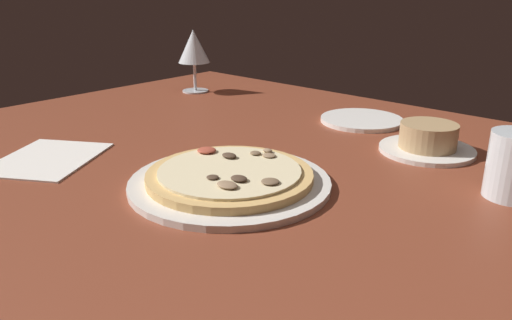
# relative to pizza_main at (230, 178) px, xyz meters

# --- Properties ---
(dining_table) EXTENTS (1.50, 1.10, 0.04)m
(dining_table) POSITION_rel_pizza_main_xyz_m (0.02, 0.09, -0.03)
(dining_table) COLOR brown
(dining_table) RESTS_ON ground
(pizza_main) EXTENTS (0.30, 0.30, 0.03)m
(pizza_main) POSITION_rel_pizza_main_xyz_m (0.00, 0.00, 0.00)
(pizza_main) COLOR silver
(pizza_main) RESTS_ON dining_table
(ramekin_on_saucer) EXTENTS (0.16, 0.16, 0.05)m
(ramekin_on_saucer) POSITION_rel_pizza_main_xyz_m (0.15, 0.34, 0.01)
(ramekin_on_saucer) COLOR silver
(ramekin_on_saucer) RESTS_ON dining_table
(wine_glass_far) EXTENTS (0.08, 0.08, 0.16)m
(wine_glass_far) POSITION_rel_pizza_main_xyz_m (-0.53, 0.40, 0.10)
(wine_glass_far) COLOR silver
(wine_glass_far) RESTS_ON dining_table
(side_plate) EXTENTS (0.17, 0.17, 0.01)m
(side_plate) POSITION_rel_pizza_main_xyz_m (-0.04, 0.43, -0.01)
(side_plate) COLOR white
(side_plate) RESTS_ON dining_table
(paper_menu) EXTENTS (0.22, 0.24, 0.00)m
(paper_menu) POSITION_rel_pizza_main_xyz_m (-0.31, -0.12, -0.01)
(paper_menu) COLOR white
(paper_menu) RESTS_ON dining_table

